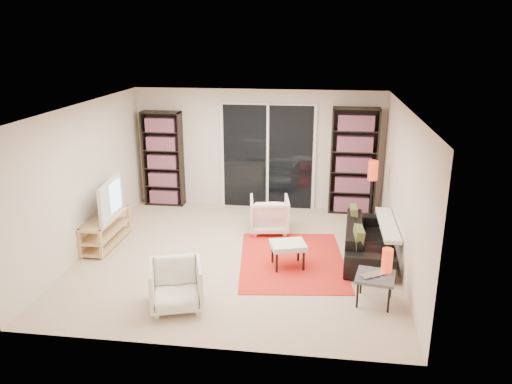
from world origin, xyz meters
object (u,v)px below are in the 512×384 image
armchair_front (176,285)px  ottoman (288,246)px  tv_stand (106,230)px  bookshelf_left (163,159)px  sofa (369,240)px  floor_lamp (372,178)px  side_table (375,278)px  bookshelf_right (354,162)px  armchair_back (269,214)px

armchair_front → ottoman: (1.36, 1.37, 0.03)m
tv_stand → bookshelf_left: bearing=80.9°
sofa → floor_lamp: (0.11, 1.19, 0.70)m
armchair_front → side_table: (2.58, 0.45, 0.05)m
bookshelf_right → tv_stand: bearing=-152.6°
tv_stand → floor_lamp: 4.73m
tv_stand → floor_lamp: bearing=16.3°
bookshelf_left → side_table: bookshelf_left is taller
tv_stand → sofa: sofa is taller
bookshelf_left → floor_lamp: 4.23m
sofa → side_table: sofa is taller
ottoman → side_table: same height
bookshelf_left → bookshelf_right: bookshelf_right is taller
armchair_back → armchair_front: bearing=63.1°
bookshelf_left → ottoman: bookshelf_left is taller
armchair_back → bookshelf_left: bearing=-36.0°
tv_stand → sofa: 4.38m
ottoman → floor_lamp: (1.37, 1.76, 0.63)m
armchair_front → ottoman: armchair_front is taller
bookshelf_left → floor_lamp: (4.14, -0.87, 0.00)m
armchair_back → side_table: bearing=117.0°
sofa → bookshelf_left: bearing=66.6°
floor_lamp → sofa: bearing=-95.2°
side_table → floor_lamp: bearing=86.8°
bookshelf_left → sofa: bearing=-27.1°
sofa → ottoman: size_ratio=3.09×
bookshelf_left → bookshelf_right: 3.85m
tv_stand → side_table: (4.34, -1.36, 0.09)m
tv_stand → ottoman: size_ratio=2.04×
sofa → side_table: bearing=-177.9°
floor_lamp → armchair_back: bearing=-169.2°
bookshelf_left → floor_lamp: bookshelf_left is taller
armchair_back → sofa: bearing=145.0°
side_table → bookshelf_left: bearing=138.4°
armchair_front → side_table: armchair_front is taller
sofa → armchair_front: bearing=130.1°
bookshelf_right → ottoman: size_ratio=3.40×
sofa → bookshelf_right: bearing=8.8°
ottoman → side_table: 1.52m
armchair_back → ottoman: bearing=98.7°
bookshelf_left → armchair_back: size_ratio=2.76×
armchair_back → side_table: (1.66, -2.33, 0.04)m
tv_stand → sofa: (4.38, 0.12, 0.02)m
bookshelf_right → sofa: bookshelf_right is taller
armchair_back → side_table: armchair_back is taller
bookshelf_left → sofa: (4.03, -2.06, -0.70)m
sofa → side_table: 1.48m
bookshelf_left → armchair_front: bearing=-70.6°
sofa → ottoman: bearing=117.9°
ottoman → tv_stand: bearing=171.8°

